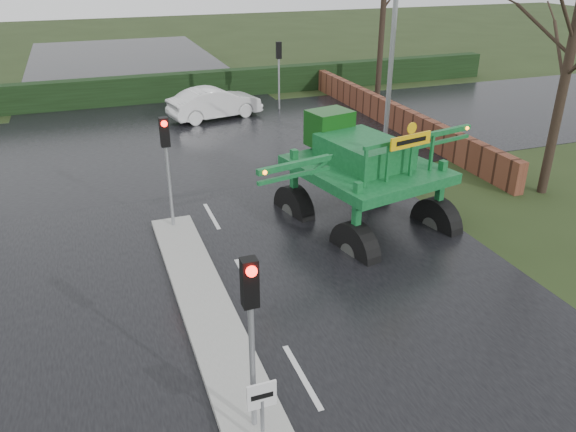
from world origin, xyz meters
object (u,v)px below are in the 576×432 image
object	(u,v)px
keep_left_sign	(262,405)
traffic_signal_far	(279,60)
traffic_signal_near	(251,310)
street_light_right	(389,2)
traffic_signal_mid	(166,149)
crop_sprayer	(354,180)
white_sedan	(216,118)

from	to	relation	value
keep_left_sign	traffic_signal_far	world-z (taller)	traffic_signal_far
traffic_signal_near	street_light_right	world-z (taller)	street_light_right
keep_left_sign	traffic_signal_near	world-z (taller)	traffic_signal_near
traffic_signal_near	traffic_signal_mid	size ratio (longest dim) A/B	1.00
traffic_signal_near	keep_left_sign	bearing A→B (deg)	-90.00
keep_left_sign	traffic_signal_far	distance (m)	22.93
keep_left_sign	traffic_signal_mid	size ratio (longest dim) A/B	0.38
keep_left_sign	traffic_signal_mid	world-z (taller)	traffic_signal_mid
traffic_signal_mid	keep_left_sign	bearing A→B (deg)	-90.00
traffic_signal_far	crop_sprayer	bearing A→B (deg)	78.15
traffic_signal_mid	traffic_signal_far	distance (m)	14.75
crop_sprayer	white_sedan	bearing A→B (deg)	79.51
street_light_right	traffic_signal_far	bearing A→B (deg)	101.95
traffic_signal_near	traffic_signal_mid	bearing A→B (deg)	90.00
traffic_signal_mid	street_light_right	distance (m)	11.05
keep_left_sign	crop_sprayer	xyz separation A→B (m)	(4.55, 6.02, 1.06)
traffic_signal_mid	crop_sprayer	world-z (taller)	crop_sprayer
traffic_signal_far	white_sedan	bearing A→B (deg)	9.19
white_sedan	traffic_signal_near	bearing A→B (deg)	156.37
traffic_signal_near	street_light_right	size ratio (longest dim) A/B	0.35
traffic_signal_far	white_sedan	xyz separation A→B (m)	(-3.65, -0.59, -2.59)
white_sedan	crop_sprayer	bearing A→B (deg)	169.38
traffic_signal_far	crop_sprayer	distance (m)	15.84
traffic_signal_mid	crop_sprayer	distance (m)	5.46
keep_left_sign	traffic_signal_near	bearing A→B (deg)	90.00
traffic_signal_far	street_light_right	size ratio (longest dim) A/B	0.35
traffic_signal_near	traffic_signal_mid	distance (m)	8.50
traffic_signal_mid	traffic_signal_near	bearing A→B (deg)	-90.00
crop_sprayer	traffic_signal_mid	bearing A→B (deg)	134.81
keep_left_sign	traffic_signal_near	size ratio (longest dim) A/B	0.38
traffic_signal_near	traffic_signal_far	xyz separation A→B (m)	(7.80, 21.02, 0.00)
street_light_right	crop_sprayer	world-z (taller)	street_light_right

